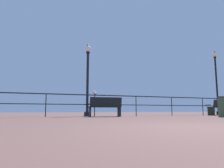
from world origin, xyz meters
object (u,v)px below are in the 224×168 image
(seagull_on_rail, at_px, (95,93))
(trash_bin, at_px, (222,107))
(bench_near_left, at_px, (105,106))
(lamppost_right, at_px, (216,79))
(lamppost_center, at_px, (88,75))
(bench_near_right, at_px, (221,107))

(seagull_on_rail, relative_size, trash_bin, 0.35)
(bench_near_left, relative_size, lamppost_right, 0.36)
(lamppost_center, bearing_deg, bench_near_right, -8.15)
(bench_near_left, bearing_deg, lamppost_center, 117.48)
(bench_near_right, relative_size, trash_bin, 1.82)
(lamppost_center, distance_m, seagull_on_rail, 1.04)
(seagull_on_rail, bearing_deg, lamppost_center, 133.84)
(trash_bin, bearing_deg, lamppost_center, 147.22)
(bench_near_left, distance_m, bench_near_right, 7.30)
(lamppost_center, distance_m, lamppost_right, 8.95)
(bench_near_left, height_order, lamppost_right, lamppost_right)
(lamppost_center, height_order, trash_bin, lamppost_center)
(lamppost_right, bearing_deg, bench_near_right, -132.89)
(bench_near_right, height_order, seagull_on_rail, seagull_on_rail)
(lamppost_right, bearing_deg, bench_near_left, -172.30)
(lamppost_right, xyz_separation_m, trash_bin, (-3.61, -3.43, -1.97))
(bench_near_right, bearing_deg, lamppost_center, 171.85)
(lamppost_right, xyz_separation_m, seagull_on_rail, (-8.63, -0.32, -1.26))
(bench_near_right, distance_m, trash_bin, 3.44)
(trash_bin, bearing_deg, seagull_on_rail, 148.22)
(bench_near_left, relative_size, bench_near_right, 0.93)
(bench_near_left, xyz_separation_m, bench_near_right, (7.30, -0.00, 0.01))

